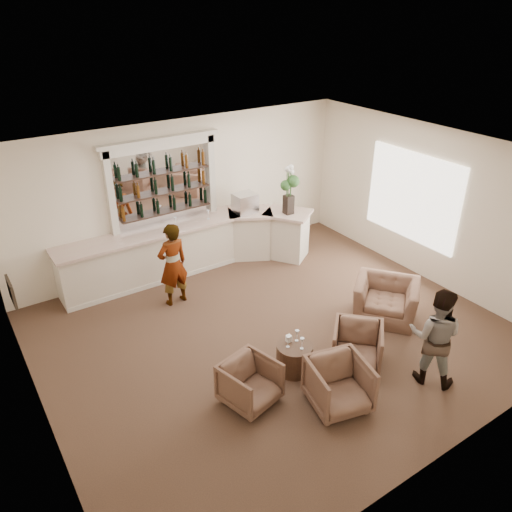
{
  "coord_description": "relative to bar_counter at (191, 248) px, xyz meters",
  "views": [
    {
      "loc": [
        -4.43,
        -6.06,
        5.54
      ],
      "look_at": [
        0.19,
        0.9,
        1.18
      ],
      "focal_mm": 35.0,
      "sensor_mm": 36.0,
      "label": 1
    }
  ],
  "objects": [
    {
      "name": "guest",
      "position": [
        1.54,
        -5.35,
        0.26
      ],
      "size": [
        0.97,
        1.03,
        1.68
      ],
      "primitive_type": "imported",
      "rotation": [
        0.0,
        0.0,
        2.14
      ],
      "color": "gray",
      "rests_on": "ground"
    },
    {
      "name": "napkin_holder",
      "position": [
        -0.16,
        -3.84,
        -0.01
      ],
      "size": [
        0.08,
        0.08,
        0.12
      ],
      "primitive_type": "cube",
      "color": "white",
      "rests_on": "cocktail_table"
    },
    {
      "name": "room_shell",
      "position": [
        0.33,
        -2.29,
        1.77
      ],
      "size": [
        8.04,
        7.02,
        3.32
      ],
      "color": "#F6E6CC",
      "rests_on": "ground"
    },
    {
      "name": "bar_counter",
      "position": [
        0.0,
        0.0,
        0.0
      ],
      "size": [
        5.72,
        1.8,
        1.14
      ],
      "color": "beige",
      "rests_on": "ground"
    },
    {
      "name": "wine_glass_tbl_b",
      "position": [
        -0.04,
        -3.9,
        0.03
      ],
      "size": [
        0.07,
        0.07,
        0.21
      ],
      "primitive_type": null,
      "color": "white",
      "rests_on": "cocktail_table"
    },
    {
      "name": "espresso_machine",
      "position": [
        1.4,
        -0.07,
        0.79
      ],
      "size": [
        0.5,
        0.42,
        0.44
      ],
      "primitive_type": "cube",
      "rotation": [
        0.0,
        0.0,
        -0.0
      ],
      "color": "silver",
      "rests_on": "bar_counter"
    },
    {
      "name": "back_bar_alcove",
      "position": [
        -0.34,
        0.41,
        1.46
      ],
      "size": [
        2.64,
        0.25,
        3.0
      ],
      "color": "white",
      "rests_on": "ground"
    },
    {
      "name": "flower_vase",
      "position": [
        2.17,
        -0.69,
        1.21
      ],
      "size": [
        0.3,
        0.3,
        1.15
      ],
      "color": "black",
      "rests_on": "bar_counter"
    },
    {
      "name": "armchair_center",
      "position": [
        -0.08,
        -4.99,
        -0.18
      ],
      "size": [
        1.02,
        1.04,
        0.79
      ],
      "primitive_type": "imported",
      "rotation": [
        0.0,
        0.0,
        -0.24
      ],
      "color": "brown",
      "rests_on": "ground"
    },
    {
      "name": "ground",
      "position": [
        0.16,
        -3.0,
        -0.57
      ],
      "size": [
        8.0,
        8.0,
        0.0
      ],
      "primitive_type": "plane",
      "color": "brown",
      "rests_on": "ground"
    },
    {
      "name": "wine_glass_tbl_a",
      "position": [
        -0.26,
        -3.95,
        0.03
      ],
      "size": [
        0.07,
        0.07,
        0.21
      ],
      "primitive_type": null,
      "color": "white",
      "rests_on": "cocktail_table"
    },
    {
      "name": "armchair_left",
      "position": [
        -1.15,
        -4.19,
        -0.22
      ],
      "size": [
        0.93,
        0.95,
        0.71
      ],
      "primitive_type": "imported",
      "rotation": [
        0.0,
        0.0,
        0.25
      ],
      "color": "brown",
      "rests_on": "ground"
    },
    {
      "name": "armchair_far",
      "position": [
        2.27,
        -3.71,
        -0.2
      ],
      "size": [
        1.52,
        1.54,
        0.76
      ],
      "primitive_type": "imported",
      "rotation": [
        0.0,
        0.0,
        -0.9
      ],
      "color": "brown",
      "rests_on": "ground"
    },
    {
      "name": "wine_glass_tbl_c",
      "position": [
        -0.1,
        -4.11,
        0.03
      ],
      "size": [
        0.07,
        0.07,
        0.21
      ],
      "primitive_type": null,
      "color": "white",
      "rests_on": "cocktail_table"
    },
    {
      "name": "cocktail_table",
      "position": [
        -0.14,
        -3.98,
        -0.32
      ],
      "size": [
        0.6,
        0.6,
        0.5
      ],
      "primitive_type": "cylinder",
      "color": "#46321E",
      "rests_on": "ground"
    },
    {
      "name": "armchair_right",
      "position": [
        0.82,
        -4.44,
        -0.2
      ],
      "size": [
        1.14,
        1.14,
        0.75
      ],
      "primitive_type": "imported",
      "rotation": [
        0.0,
        0.0,
        -0.8
      ],
      "color": "brown",
      "rests_on": "ground"
    },
    {
      "name": "sommelier",
      "position": [
        -0.88,
        -1.0,
        0.29
      ],
      "size": [
        0.67,
        0.48,
        1.73
      ],
      "primitive_type": "imported",
      "rotation": [
        0.0,
        0.0,
        3.25
      ],
      "color": "gray",
      "rests_on": "ground"
    },
    {
      "name": "wine_glass_bar_left",
      "position": [
        0.5,
        0.03,
        0.67
      ],
      "size": [
        0.07,
        0.07,
        0.21
      ],
      "primitive_type": null,
      "color": "white",
      "rests_on": "bar_counter"
    },
    {
      "name": "wine_glass_bar_right",
      "position": [
        -0.28,
        0.08,
        0.67
      ],
      "size": [
        0.07,
        0.07,
        0.21
      ],
      "primitive_type": null,
      "color": "white",
      "rests_on": "bar_counter"
    }
  ]
}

